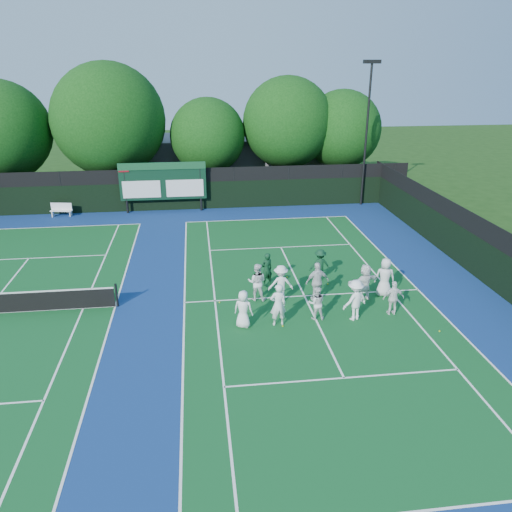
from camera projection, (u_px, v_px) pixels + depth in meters
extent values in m
plane|color=#193C10|center=(309.00, 306.00, 22.05)|extent=(120.00, 120.00, 0.00)
cube|color=navy|center=(173.00, 303.00, 22.29)|extent=(34.00, 32.00, 0.01)
cube|color=#105221|center=(304.00, 296.00, 22.97)|extent=(10.97, 23.77, 0.00)
cube|color=white|center=(409.00, 512.00, 12.01)|extent=(10.97, 0.08, 0.00)
cube|color=white|center=(267.00, 219.00, 33.93)|extent=(10.97, 0.08, 0.00)
cube|color=white|center=(184.00, 302.00, 22.34)|extent=(0.08, 23.77, 0.00)
cube|color=white|center=(418.00, 290.00, 23.60)|extent=(0.08, 23.77, 0.00)
cube|color=white|center=(215.00, 301.00, 22.50)|extent=(0.08, 23.77, 0.00)
cube|color=white|center=(390.00, 291.00, 23.44)|extent=(0.08, 23.77, 0.00)
cube|color=white|center=(344.00, 378.00, 17.07)|extent=(8.23, 0.08, 0.00)
cube|color=white|center=(281.00, 247.00, 28.87)|extent=(8.23, 0.08, 0.00)
cube|color=white|center=(304.00, 296.00, 22.97)|extent=(0.08, 12.80, 0.00)
cube|color=white|center=(54.00, 227.00, 32.33)|extent=(10.97, 0.08, 0.00)
cube|color=white|center=(115.00, 306.00, 22.00)|extent=(0.08, 23.77, 0.00)
cube|color=white|center=(83.00, 308.00, 21.84)|extent=(0.08, 23.77, 0.00)
cube|color=white|center=(29.00, 258.00, 27.27)|extent=(8.23, 0.08, 0.00)
cube|color=black|center=(178.00, 196.00, 35.76)|extent=(34.00, 0.08, 2.00)
cube|color=black|center=(177.00, 176.00, 35.21)|extent=(34.00, 0.05, 1.00)
cube|color=black|center=(491.00, 267.00, 23.63)|extent=(0.08, 32.00, 2.00)
cube|color=black|center=(497.00, 237.00, 23.08)|extent=(0.05, 32.00, 1.00)
cylinder|color=black|center=(126.00, 189.00, 34.70)|extent=(0.16, 0.16, 3.50)
cylinder|color=black|center=(201.00, 187.00, 35.30)|extent=(0.16, 0.16, 3.50)
cube|color=black|center=(163.00, 181.00, 34.83)|extent=(6.00, 0.15, 2.60)
cube|color=#154B28|center=(162.00, 166.00, 34.33)|extent=(6.00, 0.05, 0.50)
cube|color=silver|center=(142.00, 189.00, 34.75)|extent=(2.60, 0.04, 1.20)
cube|color=silver|center=(185.00, 188.00, 35.10)|extent=(2.60, 0.04, 1.20)
cube|color=maroon|center=(123.00, 168.00, 34.07)|extent=(0.70, 0.04, 0.50)
cube|color=slate|center=(226.00, 160.00, 43.23)|extent=(18.00, 6.00, 4.00)
cylinder|color=black|center=(366.00, 137.00, 35.55)|extent=(0.16, 0.16, 10.00)
cube|color=black|center=(372.00, 62.00, 33.71)|extent=(1.20, 0.30, 0.25)
cylinder|color=black|center=(117.00, 295.00, 21.81)|extent=(0.10, 0.10, 1.10)
cube|color=white|center=(61.00, 211.00, 34.41)|extent=(1.52, 0.64, 0.06)
cube|color=white|center=(61.00, 206.00, 34.45)|extent=(1.46, 0.31, 0.49)
cube|color=white|center=(53.00, 214.00, 34.42)|extent=(0.12, 0.35, 0.39)
cube|color=white|center=(71.00, 213.00, 34.56)|extent=(0.12, 0.35, 0.39)
cylinder|color=black|center=(10.00, 186.00, 37.43)|extent=(0.44, 0.44, 2.63)
sphere|color=#0D390D|center=(0.00, 131.00, 35.95)|extent=(7.23, 7.23, 7.23)
sphere|color=#0D390D|center=(12.00, 140.00, 36.56)|extent=(5.06, 5.06, 5.06)
cylinder|color=black|center=(115.00, 181.00, 38.26)|extent=(0.44, 0.44, 2.91)
sphere|color=#0D390D|center=(109.00, 120.00, 36.59)|extent=(8.25, 8.25, 8.25)
sphere|color=#0D390D|center=(119.00, 131.00, 37.24)|extent=(5.77, 5.77, 5.77)
cylinder|color=black|center=(209.00, 180.00, 39.15)|extent=(0.44, 0.44, 2.59)
sphere|color=#0D390D|center=(208.00, 136.00, 37.88)|extent=(5.70, 5.70, 5.70)
sphere|color=#0D390D|center=(216.00, 143.00, 38.44)|extent=(3.99, 3.99, 3.99)
cylinder|color=black|center=(286.00, 175.00, 39.77)|extent=(0.44, 0.44, 3.03)
sphere|color=#0D390D|center=(288.00, 123.00, 38.25)|extent=(6.92, 6.92, 6.92)
sphere|color=#0D390D|center=(294.00, 131.00, 38.85)|extent=(4.84, 4.84, 4.84)
cylinder|color=black|center=(339.00, 175.00, 40.31)|extent=(0.44, 0.44, 2.78)
sphere|color=#0D390D|center=(342.00, 129.00, 38.96)|extent=(6.05, 6.05, 6.05)
sphere|color=#0D390D|center=(348.00, 136.00, 39.53)|extent=(4.24, 4.24, 4.24)
sphere|color=#BDCF18|center=(283.00, 326.00, 20.33)|extent=(0.07, 0.07, 0.07)
sphere|color=#BDCF18|center=(328.00, 284.00, 24.12)|extent=(0.07, 0.07, 0.07)
sphere|color=#BDCF18|center=(440.00, 331.00, 19.95)|extent=(0.07, 0.07, 0.07)
sphere|color=#BDCF18|center=(220.00, 302.00, 22.31)|extent=(0.07, 0.07, 0.07)
sphere|color=#BDCF18|center=(287.00, 277.00, 24.88)|extent=(0.07, 0.07, 0.07)
sphere|color=#BDCF18|center=(395.00, 294.00, 23.13)|extent=(0.07, 0.07, 0.07)
imported|color=white|center=(243.00, 309.00, 20.07)|extent=(0.92, 0.77, 1.60)
imported|color=white|center=(278.00, 305.00, 20.16)|extent=(0.70, 0.49, 1.84)
imported|color=silver|center=(317.00, 303.00, 20.72)|extent=(0.76, 0.62, 1.46)
imported|color=white|center=(355.00, 300.00, 20.61)|extent=(1.32, 1.05, 1.79)
imported|color=white|center=(393.00, 298.00, 21.07)|extent=(0.92, 0.41, 1.54)
imported|color=silver|center=(257.00, 282.00, 22.33)|extent=(1.00, 0.86, 1.75)
imported|color=white|center=(281.00, 284.00, 22.17)|extent=(1.13, 0.66, 1.74)
imported|color=silver|center=(317.00, 282.00, 22.25)|extent=(1.13, 0.59, 1.83)
imported|color=white|center=(365.00, 282.00, 22.35)|extent=(1.67, 1.04, 1.71)
imported|color=silver|center=(385.00, 277.00, 22.72)|extent=(1.01, 0.79, 1.83)
imported|color=#0E341C|center=(267.00, 269.00, 23.78)|extent=(0.71, 0.60, 1.65)
imported|color=#0F371F|center=(320.00, 265.00, 24.42)|extent=(1.06, 0.66, 1.58)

